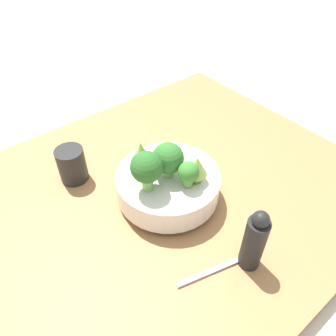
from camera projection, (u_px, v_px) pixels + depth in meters
ground_plane at (159, 205)px, 0.81m from camera, size 6.00×6.00×0.00m
table at (159, 199)px, 0.80m from camera, size 1.01×0.80×0.04m
bowl at (168, 185)px, 0.74m from camera, size 0.23×0.23×0.07m
romanesco_piece_far at (141, 153)px, 0.71m from camera, size 0.05×0.05×0.07m
broccoli_floret_left at (147, 168)px, 0.65m from camera, size 0.07×0.07×0.09m
romanesco_piece_near at (197, 167)px, 0.68m from camera, size 0.05×0.05×0.07m
broccoli_floret_center at (168, 159)px, 0.69m from camera, size 0.07×0.07×0.08m
broccoli_floret_front at (188, 173)px, 0.68m from camera, size 0.05×0.05×0.06m
cup at (72, 165)px, 0.79m from camera, size 0.07×0.07×0.09m
pepper_mill at (254, 241)px, 0.60m from camera, size 0.04×0.04×0.15m
fork at (219, 268)px, 0.63m from camera, size 0.18×0.06×0.01m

